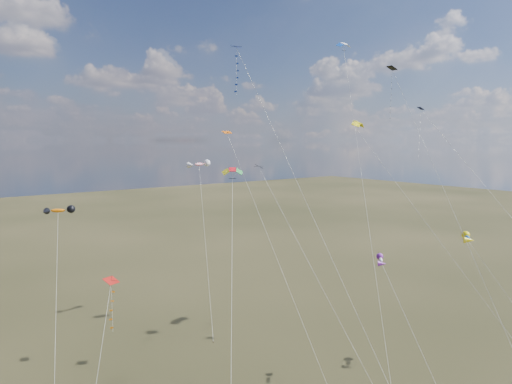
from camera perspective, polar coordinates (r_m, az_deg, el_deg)
diamond_black_high at (r=58.00m, az=17.26°, el=10.17°), size 5.81×21.59×33.06m
diamond_navy_tall at (r=46.59m, az=-1.11°, el=12.47°), size 6.60×17.47×33.63m
diamond_black_mid at (r=45.81m, az=4.46°, el=-4.60°), size 3.01×16.59×21.58m
diamond_red_low at (r=42.02m, az=-17.66°, el=-13.85°), size 5.28×6.57×12.44m
diamond_navy_right at (r=57.32m, az=21.07°, el=5.42°), size 3.68×25.15×28.05m
diamond_orange_center at (r=46.77m, az=-0.31°, el=-0.89°), size 3.30×14.30×25.13m
parafoil_yellow at (r=61.34m, az=12.72°, el=8.43°), size 7.49×21.19×27.14m
parafoil_blue_white at (r=63.81m, az=11.01°, el=17.44°), size 14.47×20.05×37.31m
parafoil_tricolor at (r=42.55m, az=-2.96°, el=2.60°), size 9.00×12.28×21.90m
novelty_orange_black at (r=49.26m, az=-23.51°, el=-2.23°), size 4.70×9.90×17.68m
novelty_white_purple at (r=47.29m, az=15.39°, el=-8.26°), size 2.25×10.13×12.72m
novelty_redwhite_stripe at (r=64.32m, az=-7.11°, el=3.41°), size 6.31×11.86×21.38m
novelty_blue_yellow at (r=53.74m, az=24.96°, el=-5.23°), size 6.14×9.61×14.31m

